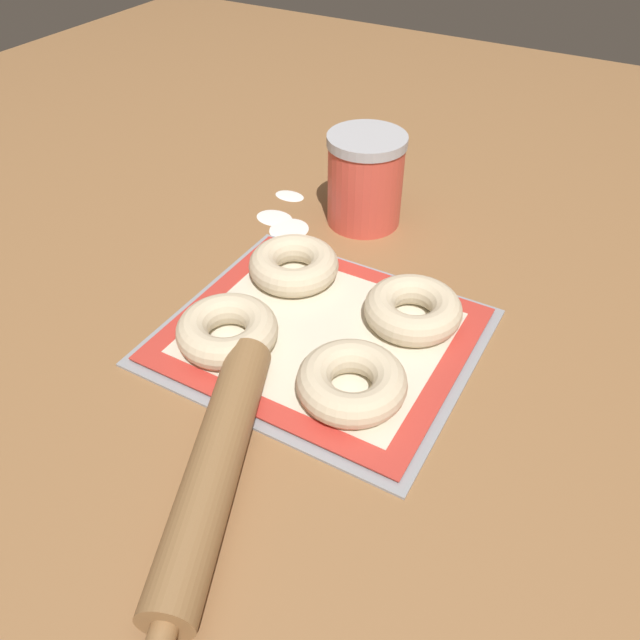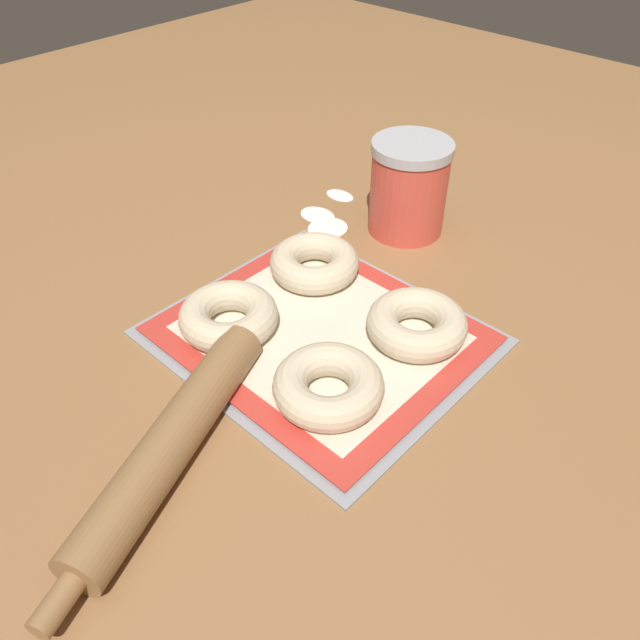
{
  "view_description": "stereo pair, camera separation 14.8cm",
  "coord_description": "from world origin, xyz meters",
  "views": [
    {
      "loc": [
        0.3,
        -0.53,
        0.57
      ],
      "look_at": [
        -0.01,
        0.02,
        0.03
      ],
      "focal_mm": 35.0,
      "sensor_mm": 36.0,
      "label": 1
    },
    {
      "loc": [
        0.42,
        -0.44,
        0.57
      ],
      "look_at": [
        -0.01,
        0.02,
        0.03
      ],
      "focal_mm": 35.0,
      "sensor_mm": 36.0,
      "label": 2
    }
  ],
  "objects": [
    {
      "name": "rolling_pin",
      "position": [
        0.01,
        -0.23,
        0.03
      ],
      "size": [
        0.19,
        0.42,
        0.06
      ],
      "color": "olive",
      "rests_on": "ground_plane"
    },
    {
      "name": "bagel_back_left",
      "position": [
        -0.11,
        0.11,
        0.03
      ],
      "size": [
        0.13,
        0.13,
        0.04
      ],
      "color": "beige",
      "rests_on": "baking_mat"
    },
    {
      "name": "flour_patch_near",
      "position": [
        -0.23,
        0.25,
        0.0
      ],
      "size": [
        0.07,
        0.05,
        0.0
      ],
      "color": "white",
      "rests_on": "ground_plane"
    },
    {
      "name": "bagel_front_right",
      "position": [
        0.08,
        -0.06,
        0.03
      ],
      "size": [
        0.13,
        0.13,
        0.04
      ],
      "color": "beige",
      "rests_on": "baking_mat"
    },
    {
      "name": "ground_plane",
      "position": [
        0.0,
        0.0,
        0.0
      ],
      "size": [
        2.8,
        2.8,
        0.0
      ],
      "primitive_type": "plane",
      "color": "olive"
    },
    {
      "name": "baking_tray",
      "position": [
        -0.01,
        0.02,
        0.0
      ],
      "size": [
        0.41,
        0.35,
        0.01
      ],
      "color": "#93969B",
      "rests_on": "ground_plane"
    },
    {
      "name": "flour_canister",
      "position": [
        -0.1,
        0.32,
        0.08
      ],
      "size": [
        0.13,
        0.13,
        0.15
      ],
      "color": "#DB4C3D",
      "rests_on": "ground_plane"
    },
    {
      "name": "baking_mat",
      "position": [
        -0.01,
        0.02,
        0.01
      ],
      "size": [
        0.38,
        0.33,
        0.0
      ],
      "color": "red",
      "rests_on": "baking_tray"
    },
    {
      "name": "flour_patch_side",
      "position": [
        -0.19,
        0.23,
        0.0
      ],
      "size": [
        0.07,
        0.07,
        0.0
      ],
      "color": "white",
      "rests_on": "ground_plane"
    },
    {
      "name": "bagel_front_left",
      "position": [
        -0.1,
        -0.06,
        0.03
      ],
      "size": [
        0.13,
        0.13,
        0.04
      ],
      "color": "beige",
      "rests_on": "baking_mat"
    },
    {
      "name": "flour_patch_far",
      "position": [
        -0.25,
        0.33,
        0.0
      ],
      "size": [
        0.06,
        0.04,
        0.0
      ],
      "color": "white",
      "rests_on": "ground_plane"
    },
    {
      "name": "bagel_back_right",
      "position": [
        0.09,
        0.1,
        0.03
      ],
      "size": [
        0.13,
        0.13,
        0.04
      ],
      "color": "beige",
      "rests_on": "baking_mat"
    }
  ]
}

